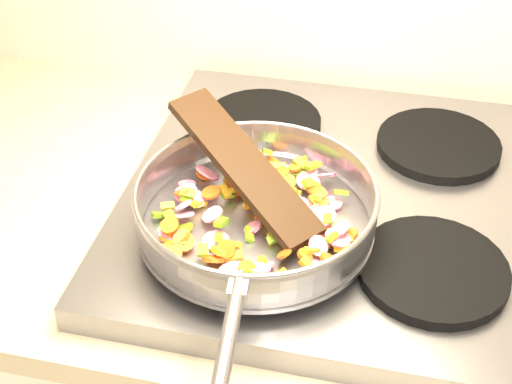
# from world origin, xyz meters

# --- Properties ---
(cooktop) EXTENTS (0.60, 0.60, 0.04)m
(cooktop) POSITION_xyz_m (-0.70, 1.67, 0.92)
(cooktop) COLOR #939399
(cooktop) RESTS_ON counter_top
(grate_fl) EXTENTS (0.19, 0.19, 0.02)m
(grate_fl) POSITION_xyz_m (-0.84, 1.52, 0.95)
(grate_fl) COLOR black
(grate_fl) RESTS_ON cooktop
(grate_fr) EXTENTS (0.19, 0.19, 0.02)m
(grate_fr) POSITION_xyz_m (-0.56, 1.52, 0.95)
(grate_fr) COLOR black
(grate_fr) RESTS_ON cooktop
(grate_bl) EXTENTS (0.19, 0.19, 0.02)m
(grate_bl) POSITION_xyz_m (-0.84, 1.81, 0.95)
(grate_bl) COLOR black
(grate_bl) RESTS_ON cooktop
(grate_br) EXTENTS (0.19, 0.19, 0.02)m
(grate_br) POSITION_xyz_m (-0.56, 1.81, 0.95)
(grate_br) COLOR black
(grate_br) RESTS_ON cooktop
(saute_pan) EXTENTS (0.36, 0.53, 0.06)m
(saute_pan) POSITION_xyz_m (-0.79, 1.55, 0.99)
(saute_pan) COLOR #9E9EA5
(saute_pan) RESTS_ON grate_fl
(vegetable_heap) EXTENTS (0.27, 0.28, 0.05)m
(vegetable_heap) POSITION_xyz_m (-0.79, 1.55, 0.98)
(vegetable_heap) COLOR yellow
(vegetable_heap) RESTS_ON saute_pan
(wooden_spatula) EXTENTS (0.24, 0.21, 0.10)m
(wooden_spatula) POSITION_xyz_m (-0.82, 1.59, 1.02)
(wooden_spatula) COLOR black
(wooden_spatula) RESTS_ON saute_pan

